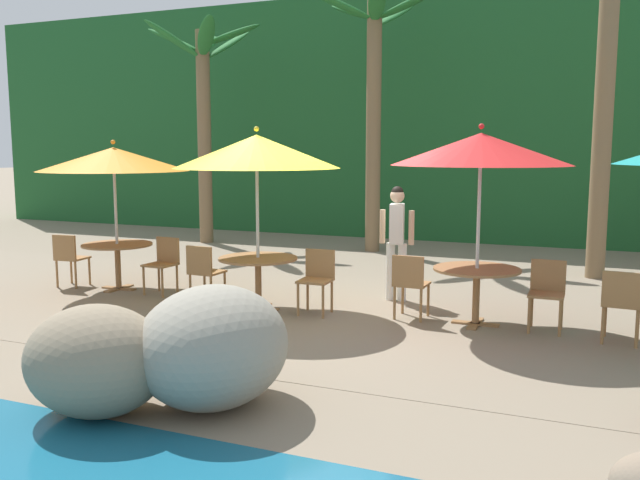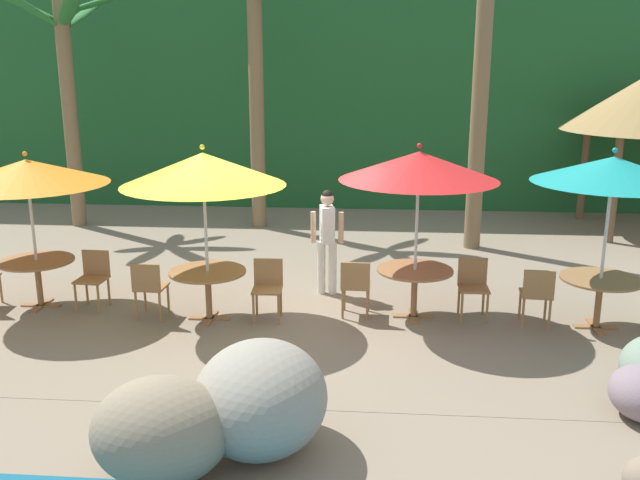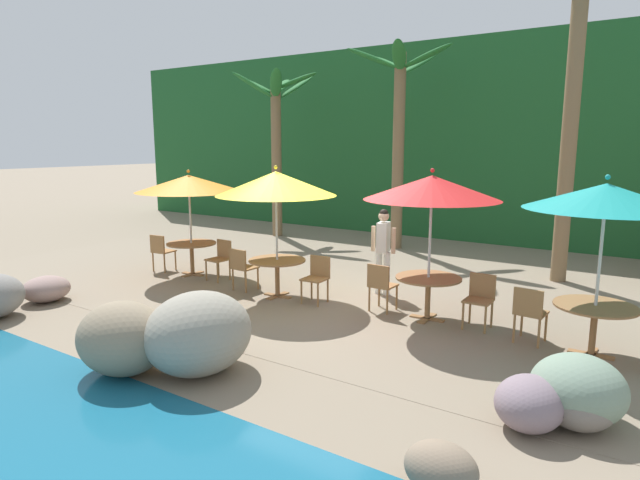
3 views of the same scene
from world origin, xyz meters
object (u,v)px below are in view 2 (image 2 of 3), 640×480
object	(u,v)px
palm_tree_second	(256,63)
palm_tree_third	(485,16)
dining_table_red	(415,277)
chair_teal_inland	(537,293)
chair_orange_seaward	(94,275)
dining_table_orange	(37,268)
dining_table_teal	(600,287)
waiter_in_white	(327,234)
umbrella_orange	(27,172)
umbrella_red	(419,166)
chair_yellow_seaward	(268,285)
umbrella_teal	(613,170)
chair_red_seaward	(473,283)
chair_yellow_inland	(149,286)
palm_tree_nearest	(67,70)
umbrella_yellow	(203,169)
chair_red_inland	(356,284)
dining_table_yellow	(208,279)

from	to	relation	value
palm_tree_second	palm_tree_third	size ratio (longest dim) A/B	0.81
dining_table_red	chair_teal_inland	size ratio (longest dim) A/B	1.26
chair_orange_seaward	dining_table_red	world-z (taller)	chair_orange_seaward
dining_table_red	palm_tree_third	world-z (taller)	palm_tree_third
dining_table_orange	dining_table_teal	world-z (taller)	same
chair_orange_seaward	dining_table_orange	bearing A→B (deg)	-177.25
palm_tree_third	waiter_in_white	xyz separation A→B (m)	(-2.71, -3.06, -3.46)
umbrella_orange	umbrella_red	distance (m)	5.67
umbrella_orange	chair_yellow_seaward	world-z (taller)	umbrella_orange
chair_orange_seaward	umbrella_teal	world-z (taller)	umbrella_teal
chair_red_seaward	dining_table_teal	bearing A→B (deg)	-10.45
palm_tree_second	chair_orange_seaward	bearing A→B (deg)	-106.56
palm_tree_third	chair_yellow_inland	bearing A→B (deg)	-139.67
palm_tree_nearest	dining_table_red	bearing A→B (deg)	-35.75
palm_tree_second	palm_tree_third	world-z (taller)	palm_tree_third
umbrella_red	chair_red_seaward	xyz separation A→B (m)	(0.85, 0.10, -1.72)
umbrella_yellow	dining_table_red	bearing A→B (deg)	6.23
umbrella_red	palm_tree_third	world-z (taller)	palm_tree_third
chair_yellow_inland	umbrella_teal	bearing A→B (deg)	1.49
umbrella_teal	chair_red_inland	bearing A→B (deg)	177.51
chair_teal_inland	dining_table_orange	bearing A→B (deg)	178.08
dining_table_teal	palm_tree_third	world-z (taller)	palm_tree_third
dining_table_orange	waiter_in_white	world-z (taller)	waiter_in_white
palm_tree_third	umbrella_teal	bearing A→B (deg)	-74.51
chair_red_inland	palm_tree_third	size ratio (longest dim) A/B	0.13
dining_table_teal	waiter_in_white	bearing A→B (deg)	163.15
chair_yellow_inland	dining_table_teal	distance (m)	6.36
umbrella_teal	palm_tree_nearest	xyz separation A→B (m)	(-9.86, 5.48, 1.19)
chair_red_inland	dining_table_teal	distance (m)	3.40
umbrella_teal	palm_tree_nearest	bearing A→B (deg)	150.92
chair_orange_seaward	palm_tree_second	world-z (taller)	palm_tree_second
dining_table_orange	umbrella_red	distance (m)	5.89
umbrella_yellow	dining_table_teal	distance (m)	5.73
umbrella_red	chair_teal_inland	size ratio (longest dim) A/B	2.93
dining_table_yellow	waiter_in_white	distance (m)	2.10
umbrella_red	umbrella_teal	distance (m)	2.55
chair_teal_inland	waiter_in_white	distance (m)	3.29
umbrella_orange	chair_red_inland	distance (m)	5.06
chair_teal_inland	waiter_in_white	world-z (taller)	waiter_in_white
chair_yellow_inland	dining_table_red	size ratio (longest dim) A/B	0.79
chair_orange_seaward	chair_yellow_inland	world-z (taller)	same
dining_table_yellow	umbrella_teal	size ratio (longest dim) A/B	0.43
chair_teal_inland	palm_tree_third	world-z (taller)	palm_tree_third
umbrella_yellow	dining_table_yellow	bearing A→B (deg)	-171.12
palm_tree_third	umbrella_red	bearing A→B (deg)	-108.80
chair_teal_inland	palm_tree_third	distance (m)	5.81
umbrella_orange	waiter_in_white	size ratio (longest dim) A/B	1.40
umbrella_red	dining_table_orange	bearing A→B (deg)	179.96
umbrella_red	dining_table_teal	distance (m)	3.02
umbrella_orange	dining_table_red	distance (m)	5.85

